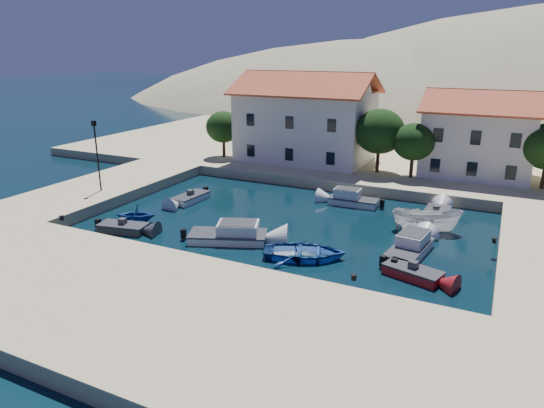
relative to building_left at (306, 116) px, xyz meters
The scene contains 20 objects.
ground 29.24m from the building_left, 77.91° to the right, with size 400.00×400.00×0.00m, color black.
quay_south 34.95m from the building_left, 79.99° to the right, with size 52.00×12.00×1.00m, color beige.
quay_west 22.86m from the building_left, 125.84° to the right, with size 8.00×20.00×1.00m, color beige.
quay_north 13.91m from the building_left, 51.34° to the left, with size 80.00×36.00×1.00m, color beige.
hills 103.51m from the building_left, 74.43° to the left, with size 254.00×176.00×99.00m.
building_left is the anchor object (origin of this frame).
building_mid 18.04m from the building_left, ahead, with size 10.50×8.40×8.30m.
trees 10.87m from the building_left, 13.60° to the right, with size 37.30×5.30×6.45m.
lamppost 23.10m from the building_left, 119.90° to the right, with size 0.35×0.25×6.22m.
bollards 26.13m from the building_left, 69.97° to the right, with size 29.36×9.56×0.30m.
motorboat_grey_sw 26.08m from the building_left, 99.98° to the right, with size 3.87×2.28×1.25m.
cabin_cruiser_south 24.13m from the building_left, 81.23° to the right, with size 5.95×4.18×1.60m.
rowboat_south 26.16m from the building_left, 67.79° to the right, with size 3.86×5.41×1.12m, color navy.
motorboat_red_se 29.18m from the building_left, 54.74° to the right, with size 3.72×2.44×1.25m.
cabin_cruiser_east 26.09m from the building_left, 52.03° to the right, with size 2.60×5.09×1.60m.
boat_east 22.73m from the building_left, 43.31° to the right, with size 1.91×5.07×1.96m, color silver.
motorboat_white_ne 20.75m from the building_left, 35.74° to the right, with size 1.98×4.04×1.25m.
rowboat_west 24.26m from the building_left, 102.23° to the right, with size 2.62×3.04×1.60m, color navy.
motorboat_white_west 18.00m from the building_left, 104.58° to the right, with size 1.92×3.92×1.25m.
cabin_cruiser_north 15.46m from the building_left, 50.58° to the right, with size 4.31×1.91×1.60m.
Camera 1 is at (14.46, -22.75, 13.08)m, focal length 32.00 mm.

